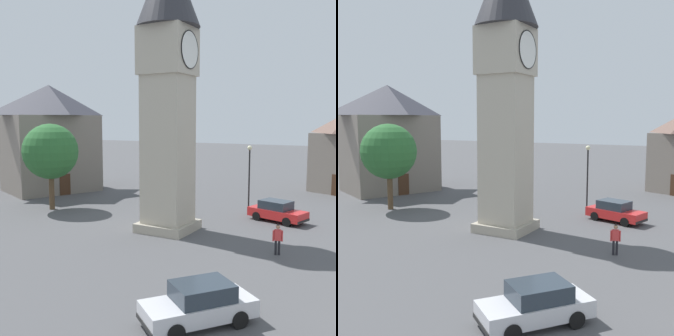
{
  "view_description": "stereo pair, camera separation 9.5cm",
  "coord_description": "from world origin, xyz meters",
  "views": [
    {
      "loc": [
        -23.41,
        -13.17,
        7.32
      ],
      "look_at": [
        0.0,
        0.0,
        4.21
      ],
      "focal_mm": 43.92,
      "sensor_mm": 36.0,
      "label": 1
    },
    {
      "loc": [
        -23.36,
        -13.25,
        7.32
      ],
      "look_at": [
        0.0,
        0.0,
        4.21
      ],
      "focal_mm": 43.92,
      "sensor_mm": 36.0,
      "label": 2
    }
  ],
  "objects": [
    {
      "name": "ground_plane",
      "position": [
        0.0,
        0.0,
        0.0
      ],
      "size": [
        200.0,
        200.0,
        0.0
      ],
      "primitive_type": "plane",
      "color": "#4C4C4F"
    },
    {
      "name": "car_blue_kerb",
      "position": [
        -10.57,
        -7.23,
        0.76
      ],
      "size": [
        4.28,
        3.88,
        1.53
      ],
      "color": "silver",
      "rests_on": "ground"
    },
    {
      "name": "lamp_post",
      "position": [
        7.38,
        -3.13,
        3.57
      ],
      "size": [
        0.36,
        0.36,
        5.39
      ],
      "color": "black",
      "rests_on": "ground"
    },
    {
      "name": "building_corner_back",
      "position": [
        7.78,
        18.44,
        5.58
      ],
      "size": [
        11.01,
        10.12,
        10.94
      ],
      "color": "slate",
      "rests_on": "ground"
    },
    {
      "name": "car_silver_kerb",
      "position": [
        6.02,
        -5.72,
        0.76
      ],
      "size": [
        2.8,
        4.44,
        1.53
      ],
      "color": "red",
      "rests_on": "ground"
    },
    {
      "name": "tree",
      "position": [
        1.03,
        11.61,
        4.79
      ],
      "size": [
        4.53,
        4.53,
        7.07
      ],
      "color": "brown",
      "rests_on": "ground"
    },
    {
      "name": "car_red_corner",
      "position": [
        10.43,
        6.93,
        0.76
      ],
      "size": [
        4.41,
        2.6,
        1.53
      ],
      "color": "black",
      "rests_on": "ground"
    },
    {
      "name": "pedestrian",
      "position": [
        -1.49,
        -7.7,
        1.01
      ],
      "size": [
        0.34,
        0.52,
        1.69
      ],
      "color": "black",
      "rests_on": "ground"
    },
    {
      "name": "clock_tower",
      "position": [
        0.0,
        0.0,
        10.88
      ],
      "size": [
        4.12,
        4.12,
        18.69
      ],
      "color": "#A59C89",
      "rests_on": "ground"
    }
  ]
}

